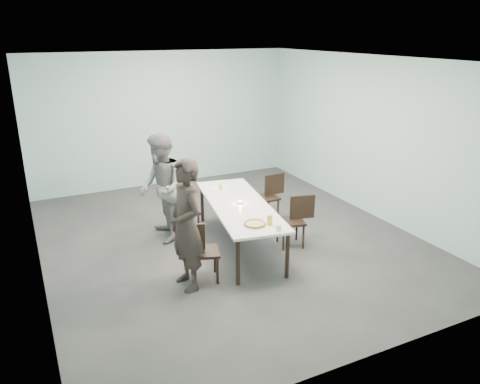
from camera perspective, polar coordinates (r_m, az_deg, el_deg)
name	(u,v)px	position (r m, az deg, el deg)	size (l,w,h in m)	color
ground	(228,238)	(8.15, -1.45, -5.67)	(7.00, 7.00, 0.00)	#333335
room_shell	(227,123)	(7.53, -1.58, 8.45)	(6.02, 7.02, 3.01)	#A1C8CB
table	(239,207)	(7.62, -0.10, -1.83)	(1.33, 2.72, 0.75)	white
chair_near_left	(198,248)	(6.70, -5.11, -6.79)	(0.65, 0.52, 0.87)	black
chair_far_left	(181,208)	(8.16, -7.15, -1.97)	(0.62, 0.45, 0.87)	black
chair_near_right	(295,217)	(7.78, 6.78, -3.05)	(0.65, 0.51, 0.87)	black
chair_far_right	(269,193)	(8.84, 3.61, -0.17)	(0.62, 0.44, 0.87)	black
diner_near	(186,225)	(6.37, -6.58, -4.02)	(0.68, 0.45, 1.86)	black
diner_far	(161,188)	(7.91, -9.58, 0.48)	(0.90, 0.70, 1.85)	slate
pizza	(255,224)	(6.77, 1.82, -3.93)	(0.34, 0.34, 0.04)	white
side_plate	(257,216)	(7.09, 2.14, -2.98)	(0.18, 0.18, 0.01)	white
beer_glass	(270,220)	(6.79, 3.65, -3.40)	(0.08, 0.08, 0.15)	gold
water_tumbler	(279,227)	(6.61, 4.72, -4.33)	(0.08, 0.08, 0.09)	silver
tealight	(240,202)	(7.60, 0.03, -1.28)	(0.06, 0.06, 0.05)	silver
amber_tumbler	(221,187)	(8.29, -2.39, 0.63)	(0.07, 0.07, 0.08)	gold
menu	(219,187)	(8.39, -2.59, 0.58)	(0.30, 0.22, 0.01)	silver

